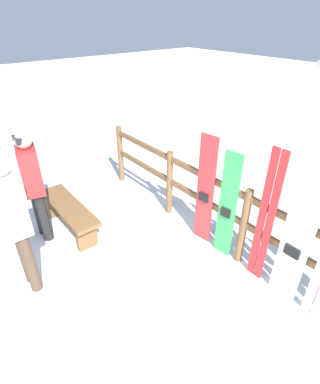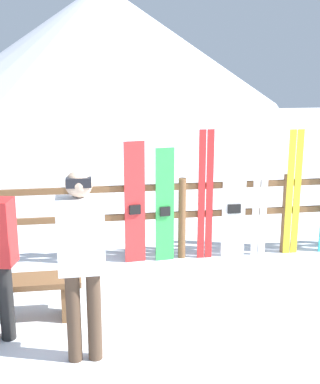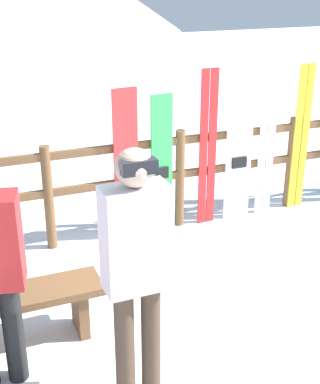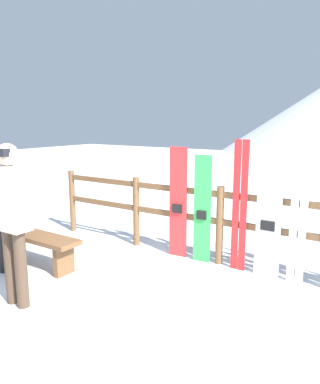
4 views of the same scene
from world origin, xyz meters
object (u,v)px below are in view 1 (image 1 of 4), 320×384
at_px(snowboard_red, 205,192).
at_px(ski_pair_red, 266,220).
at_px(bench, 69,212).
at_px(person_white, 14,216).
at_px(person_red, 33,181).
at_px(snowboard_green, 227,207).
at_px(snowboard_white, 295,246).

relative_size(snowboard_red, ski_pair_red, 0.93).
bearing_deg(bench, person_white, -49.89).
bearing_deg(person_red, snowboard_green, 42.89).
bearing_deg(person_red, snowboard_white, 31.99).
bearing_deg(snowboard_white, snowboard_green, 180.00).
distance_m(snowboard_red, ski_pair_red, 0.93).
relative_size(bench, person_white, 0.78).
distance_m(person_red, snowboard_green, 2.58).
bearing_deg(bench, snowboard_white, 27.50).
bearing_deg(snowboard_red, person_red, -130.52).
bearing_deg(bench, snowboard_green, 38.39).
height_order(ski_pair_red, snowboard_white, ski_pair_red).
relative_size(bench, snowboard_red, 0.85).
height_order(person_white, snowboard_green, person_white).
relative_size(person_white, snowboard_white, 1.16).
distance_m(person_white, snowboard_red, 2.33).
distance_m(snowboard_red, snowboard_white, 1.31).
bearing_deg(person_white, bench, 130.11).
bearing_deg(ski_pair_red, bench, -148.66).
relative_size(person_red, ski_pair_red, 0.93).
bearing_deg(snowboard_white, person_red, -148.01).
relative_size(bench, ski_pair_red, 0.79).
bearing_deg(person_red, ski_pair_red, 35.94).
bearing_deg(person_white, snowboard_red, 73.03).
xyz_separation_m(person_white, snowboard_green, (1.07, 2.22, -0.28)).
bearing_deg(snowboard_green, snowboard_white, -0.00).
relative_size(person_white, snowboard_green, 1.15).
distance_m(person_white, ski_pair_red, 2.74).
distance_m(bench, person_red, 0.70).
height_order(bench, ski_pair_red, ski_pair_red).
xyz_separation_m(person_red, snowboard_white, (2.81, 1.75, -0.19)).
distance_m(snowboard_red, snowboard_green, 0.39).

